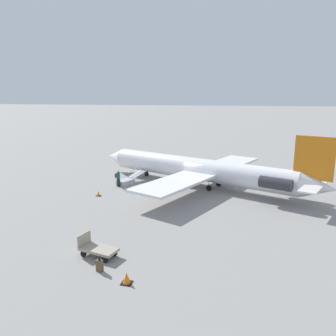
# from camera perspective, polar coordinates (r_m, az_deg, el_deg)

# --- Properties ---
(ground_plane) EXTENTS (600.00, 600.00, 0.00)m
(ground_plane) POSITION_cam_1_polar(r_m,az_deg,el_deg) (34.30, 4.92, -3.01)
(ground_plane) COLOR gray
(airplane_main) EXTENTS (25.06, 19.56, 5.91)m
(airplane_main) POSITION_cam_1_polar(r_m,az_deg,el_deg) (33.47, 6.17, -0.30)
(airplane_main) COLOR white
(airplane_main) RESTS_ON ground
(boarding_stairs) EXTENTS (2.40, 4.11, 1.54)m
(boarding_stairs) POSITION_cam_1_polar(r_m,az_deg,el_deg) (35.00, -6.95, -2.13)
(boarding_stairs) COLOR #B2B2B7
(boarding_stairs) RESTS_ON ground
(passenger) EXTENTS (0.44, 0.57, 1.74)m
(passenger) POSITION_cam_1_polar(r_m,az_deg,el_deg) (33.79, -8.69, -1.58)
(passenger) COLOR #23232D
(passenger) RESTS_ON ground
(luggage_cart) EXTENTS (2.38, 1.53, 1.22)m
(luggage_cart) POSITION_cam_1_polar(r_m,az_deg,el_deg) (19.93, -12.27, -13.53)
(luggage_cart) COLOR #9E937F
(luggage_cart) RESTS_ON ground
(suitcase) EXTENTS (0.40, 0.31, 0.88)m
(suitcase) POSITION_cam_1_polar(r_m,az_deg,el_deg) (18.39, -11.84, -16.28)
(suitcase) COLOR brown
(suitcase) RESTS_ON ground
(traffic_cone_near_stairs) EXTENTS (0.42, 0.42, 0.46)m
(traffic_cone_near_stairs) POSITION_cam_1_polar(r_m,az_deg,el_deg) (31.21, -12.03, -4.40)
(traffic_cone_near_stairs) COLOR black
(traffic_cone_near_stairs) RESTS_ON ground
(traffic_cone_near_cart) EXTENTS (0.53, 0.53, 0.58)m
(traffic_cone_near_cart) POSITION_cam_1_polar(r_m,az_deg,el_deg) (17.19, -7.22, -18.52)
(traffic_cone_near_cart) COLOR black
(traffic_cone_near_cart) RESTS_ON ground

